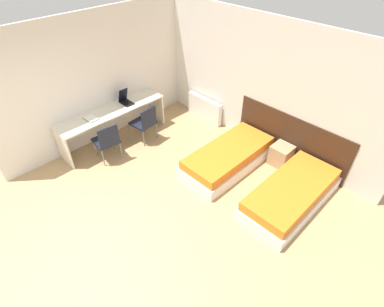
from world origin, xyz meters
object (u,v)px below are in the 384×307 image
object	(u,v)px
bed_near_window	(228,157)
chair_near_laptop	(145,122)
nightstand	(281,155)
bed_near_door	(291,194)
chair_near_notebook	(107,140)
laptop	(125,100)

from	to	relation	value
bed_near_window	chair_near_laptop	xyz separation A→B (m)	(-1.87, -0.64, 0.28)
nightstand	chair_near_laptop	distance (m)	2.97
bed_near_door	chair_near_notebook	size ratio (longest dim) A/B	2.33
chair_near_laptop	chair_near_notebook	distance (m)	0.96
nightstand	laptop	xyz separation A→B (m)	(-3.12, -1.52, 0.62)
bed_near_door	laptop	size ratio (longest dim) A/B	6.18
bed_near_door	bed_near_window	bearing A→B (deg)	180.00
bed_near_window	nightstand	world-z (taller)	nightstand
laptop	bed_near_window	bearing A→B (deg)	16.83
bed_near_window	bed_near_door	world-z (taller)	same
chair_near_laptop	chair_near_notebook	bearing A→B (deg)	-96.20
chair_near_laptop	chair_near_notebook	size ratio (longest dim) A/B	1.00
chair_near_laptop	laptop	distance (m)	0.65
bed_near_window	nightstand	bearing A→B (deg)	48.58
bed_near_window	bed_near_door	distance (m)	1.43
bed_near_window	chair_near_notebook	distance (m)	2.47
bed_near_door	nightstand	xyz separation A→B (m)	(-0.71, 0.81, 0.01)
nightstand	chair_near_notebook	distance (m)	3.54
chair_near_laptop	chair_near_notebook	xyz separation A→B (m)	(-0.00, -0.96, 0.00)
chair_near_laptop	laptop	world-z (taller)	laptop
bed_near_window	bed_near_door	bearing A→B (deg)	0.00
bed_near_window	chair_near_laptop	world-z (taller)	chair_near_laptop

